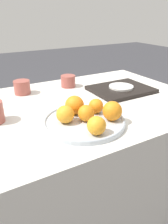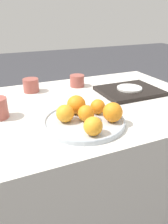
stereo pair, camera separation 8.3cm
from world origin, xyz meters
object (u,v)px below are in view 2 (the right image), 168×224
Objects in this scene: orange_3 at (65,113)px; cup_3 at (77,81)px; side_plate at (129,88)px; fruit_platter at (84,121)px; orange_5 at (76,105)px; serving_tray at (129,91)px; orange_0 at (98,107)px; orange_1 at (87,113)px; orange_2 at (93,126)px; orange_4 at (113,112)px; cup_0 at (31,85)px.

orange_3 is 0.48m from cup_3.
fruit_platter is at bearing -147.73° from side_plate.
serving_tray is at bearing 23.33° from orange_5.
orange_0 is 0.09m from orange_5.
orange_1 is 0.82× the size of orange_5.
orange_3 is at bearing -141.96° from orange_5.
orange_2 is at bearing -138.09° from serving_tray.
cup_3 is at bearing 79.81° from orange_0.
orange_3 reaches higher than orange_0.
fruit_platter is 1.02× the size of serving_tray.
orange_3 reaches higher than fruit_platter.
side_plate reaches higher than serving_tray.
serving_tray is at bearing 25.86° from orange_3.
orange_0 is 0.81× the size of orange_4.
cup_0 is at bearing 154.69° from side_plate.
orange_2 is 0.58m from cup_3.
fruit_platter is at bearing 152.65° from orange_4.
orange_0 is at bearing -145.94° from serving_tray.
orange_2 is at bearing -151.20° from orange_4.
orange_2 reaches higher than cup_0.
orange_1 is (-0.07, -0.04, 0.00)m from orange_0.
serving_tray is (0.37, 0.23, -0.00)m from fruit_platter.
orange_0 is 0.35m from serving_tray.
orange_4 reaches higher than serving_tray.
orange_4 is at bearing -133.86° from serving_tray.
orange_0 is 0.19× the size of serving_tray.
cup_0 is at bearing 104.61° from orange_1.
orange_4 is 0.57× the size of side_plate.
orange_2 is at bearing -102.87° from orange_1.
orange_3 is at bearing 112.45° from orange_2.
orange_5 reaches higher than fruit_platter.
cup_0 reaches higher than serving_tray.
orange_3 is at bearing 161.21° from orange_1.
orange_4 is 0.39m from side_plate.
orange_3 is 0.18m from orange_4.
orange_1 is 0.76× the size of cup_0.
orange_1 is 0.43m from side_plate.
fruit_platter is at bearing -147.73° from serving_tray.
orange_4 is at bearing -96.29° from cup_3.
orange_1 is at bearing 153.55° from orange_4.
fruit_platter is at bearing -76.24° from cup_0.
orange_3 is 0.90× the size of orange_4.
orange_4 reaches higher than orange_0.
orange_1 is 0.77× the size of cup_3.
orange_4 is at bearing -27.35° from fruit_platter.
orange_1 is 0.94× the size of orange_3.
side_plate is (0.37, 0.23, 0.01)m from fruit_platter.
orange_4 is at bearing -67.69° from cup_0.
orange_0 reaches higher than serving_tray.
fruit_platter is 0.43m from serving_tray.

